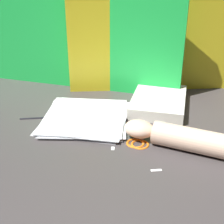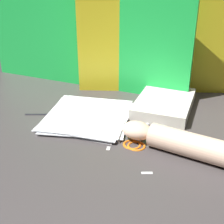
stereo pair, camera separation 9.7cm
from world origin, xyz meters
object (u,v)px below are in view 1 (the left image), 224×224
scissors (141,138)px  hand_forearm (183,138)px  paper_stack (85,117)px  book_closed (159,101)px

scissors → hand_forearm: hand_forearm is taller
paper_stack → hand_forearm: size_ratio=0.90×
scissors → book_closed: bearing=76.8°
book_closed → scissors: (-0.06, -0.24, -0.02)m
book_closed → hand_forearm: (0.06, -0.28, 0.01)m
book_closed → hand_forearm: bearing=-77.8°
paper_stack → hand_forearm: 0.34m
book_closed → hand_forearm: size_ratio=0.85×
hand_forearm → book_closed: bearing=102.2°
paper_stack → book_closed: (0.25, 0.13, 0.01)m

